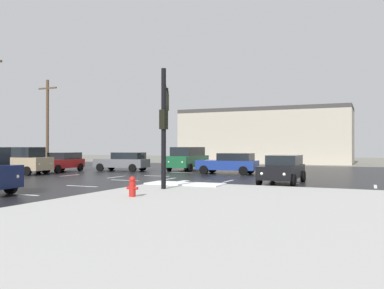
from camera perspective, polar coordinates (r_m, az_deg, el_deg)
ground_plane at (r=26.72m, az=-7.12°, el=-4.78°), size 120.00×120.00×0.00m
road_asphalt at (r=26.72m, az=-7.12°, el=-4.76°), size 44.00×44.00×0.02m
sidewalk_corner at (r=11.14m, az=14.72°, el=-10.72°), size 18.00×18.00×0.14m
snow_strip_curbside at (r=20.84m, az=-1.00°, el=-5.58°), size 4.00×1.60×0.06m
lane_markings at (r=24.93m, az=-6.39°, el=-5.05°), size 36.15×36.15×0.01m
traffic_signal_mast at (r=20.54m, az=-3.91°, el=5.08°), size 2.68×5.17×5.56m
fire_hydrant at (r=15.87m, az=-8.46°, el=-5.90°), size 0.48×0.26×0.79m
strip_building_background at (r=53.25m, az=10.29°, el=1.20°), size 21.47×8.00×6.96m
sedan_grey at (r=34.46m, az=-9.71°, el=-2.35°), size 4.64×2.30×1.58m
sedan_red at (r=34.77m, az=-18.05°, el=-2.33°), size 2.40×4.67×1.58m
suv_tan at (r=32.77m, az=-23.32°, el=-2.02°), size 4.95×2.46×2.03m
sedan_blue at (r=30.33m, az=5.33°, el=-2.64°), size 4.55×2.03×1.58m
sedan_black at (r=23.16m, az=12.75°, el=-3.35°), size 2.06×4.55×1.58m
suv_green at (r=34.92m, az=-0.58°, el=-1.94°), size 2.23×4.86×2.03m
utility_pole_far at (r=41.40m, az=-19.83°, el=3.04°), size 2.20×0.28×8.56m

